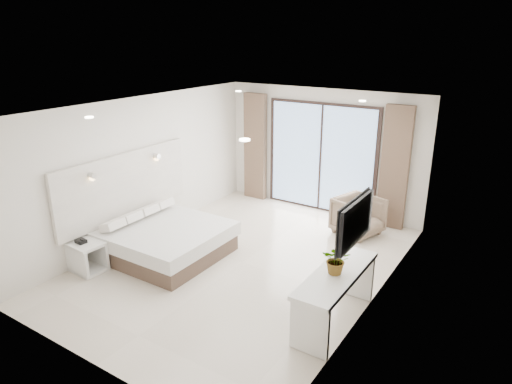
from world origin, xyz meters
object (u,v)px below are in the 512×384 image
nightstand (87,257)px  armchair (358,214)px  console_desk (336,286)px  bed (165,240)px

nightstand → armchair: bearing=54.1°
nightstand → console_desk: size_ratio=0.34×
bed → nightstand: 1.33m
nightstand → console_desk: 4.17m
bed → armchair: size_ratio=2.35×
bed → console_desk: size_ratio=1.13×
nightstand → console_desk: bearing=16.5°
bed → nightstand: bed is taller
nightstand → console_desk: console_desk is taller
console_desk → bed: bearing=175.8°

